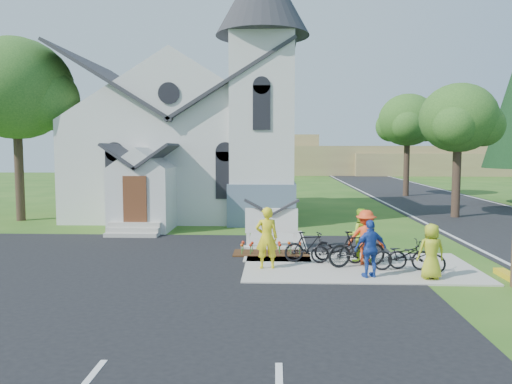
{
  "coord_description": "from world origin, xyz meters",
  "views": [
    {
      "loc": [
        -1.07,
        -14.67,
        3.65
      ],
      "look_at": [
        -1.83,
        5.0,
        1.93
      ],
      "focal_mm": 35.0,
      "sensor_mm": 36.0,
      "label": 1
    }
  ],
  "objects_px": {
    "bike_4": "(416,256)",
    "cyclist_4": "(431,251)",
    "church_sign": "(272,221)",
    "bike_0": "(338,250)",
    "cyclist_1": "(360,235)",
    "bike_1": "(309,246)",
    "bike_3": "(357,249)",
    "bike_2": "(402,255)",
    "cyclist_0": "(267,238)",
    "cyclist_2": "(371,249)",
    "cyclist_3": "(366,237)"
  },
  "relations": [
    {
      "from": "bike_4",
      "to": "cyclist_4",
      "type": "bearing_deg",
      "value": -145.17
    },
    {
      "from": "church_sign",
      "to": "bike_0",
      "type": "relative_size",
      "value": 1.32
    },
    {
      "from": "church_sign",
      "to": "cyclist_4",
      "type": "xyz_separation_m",
      "value": [
        4.44,
        -4.14,
        -0.2
      ]
    },
    {
      "from": "church_sign",
      "to": "cyclist_4",
      "type": "relative_size",
      "value": 1.42
    },
    {
      "from": "cyclist_1",
      "to": "bike_4",
      "type": "distance_m",
      "value": 1.96
    },
    {
      "from": "bike_1",
      "to": "bike_3",
      "type": "xyz_separation_m",
      "value": [
        1.42,
        -0.68,
        0.07
      ]
    },
    {
      "from": "bike_2",
      "to": "bike_4",
      "type": "distance_m",
      "value": 0.41
    },
    {
      "from": "cyclist_0",
      "to": "cyclist_1",
      "type": "height_order",
      "value": "cyclist_0"
    },
    {
      "from": "bike_1",
      "to": "bike_3",
      "type": "relative_size",
      "value": 0.87
    },
    {
      "from": "cyclist_0",
      "to": "cyclist_1",
      "type": "relative_size",
      "value": 1.09
    },
    {
      "from": "cyclist_1",
      "to": "bike_0",
      "type": "bearing_deg",
      "value": 21.37
    },
    {
      "from": "church_sign",
      "to": "bike_2",
      "type": "relative_size",
      "value": 1.26
    },
    {
      "from": "bike_2",
      "to": "bike_3",
      "type": "distance_m",
      "value": 1.32
    },
    {
      "from": "cyclist_1",
      "to": "bike_1",
      "type": "xyz_separation_m",
      "value": [
        -1.62,
        -0.1,
        -0.37
      ]
    },
    {
      "from": "cyclist_0",
      "to": "bike_0",
      "type": "distance_m",
      "value": 2.38
    },
    {
      "from": "cyclist_1",
      "to": "bike_3",
      "type": "distance_m",
      "value": 0.86
    },
    {
      "from": "cyclist_2",
      "to": "cyclist_3",
      "type": "height_order",
      "value": "cyclist_3"
    },
    {
      "from": "cyclist_1",
      "to": "cyclist_2",
      "type": "bearing_deg",
      "value": 86.03
    },
    {
      "from": "church_sign",
      "to": "bike_3",
      "type": "distance_m",
      "value": 3.87
    },
    {
      "from": "bike_1",
      "to": "bike_2",
      "type": "relative_size",
      "value": 0.92
    },
    {
      "from": "bike_0",
      "to": "bike_4",
      "type": "xyz_separation_m",
      "value": [
        2.2,
        -0.9,
        -0.0
      ]
    },
    {
      "from": "bike_0",
      "to": "cyclist_3",
      "type": "relative_size",
      "value": 0.98
    },
    {
      "from": "cyclist_0",
      "to": "cyclist_1",
      "type": "distance_m",
      "value": 3.13
    },
    {
      "from": "church_sign",
      "to": "cyclist_1",
      "type": "distance_m",
      "value": 3.49
    },
    {
      "from": "cyclist_1",
      "to": "bike_2",
      "type": "relative_size",
      "value": 0.97
    },
    {
      "from": "bike_2",
      "to": "bike_4",
      "type": "relative_size",
      "value": 1.06
    },
    {
      "from": "bike_4",
      "to": "bike_1",
      "type": "bearing_deg",
      "value": 94.64
    },
    {
      "from": "bike_1",
      "to": "bike_3",
      "type": "height_order",
      "value": "bike_3"
    },
    {
      "from": "cyclist_0",
      "to": "bike_3",
      "type": "height_order",
      "value": "cyclist_0"
    },
    {
      "from": "cyclist_2",
      "to": "cyclist_4",
      "type": "xyz_separation_m",
      "value": [
        1.64,
        -0.12,
        -0.04
      ]
    },
    {
      "from": "bike_2",
      "to": "bike_1",
      "type": "bearing_deg",
      "value": 66.0
    },
    {
      "from": "bike_3",
      "to": "cyclist_0",
      "type": "bearing_deg",
      "value": 80.9
    },
    {
      "from": "cyclist_1",
      "to": "cyclist_4",
      "type": "distance_m",
      "value": 2.65
    },
    {
      "from": "bike_3",
      "to": "bike_4",
      "type": "distance_m",
      "value": 1.73
    },
    {
      "from": "cyclist_0",
      "to": "cyclist_1",
      "type": "bearing_deg",
      "value": -166.09
    },
    {
      "from": "bike_3",
      "to": "cyclist_4",
      "type": "bearing_deg",
      "value": -140.86
    },
    {
      "from": "church_sign",
      "to": "cyclist_3",
      "type": "height_order",
      "value": "cyclist_3"
    },
    {
      "from": "cyclist_1",
      "to": "bike_2",
      "type": "xyz_separation_m",
      "value": [
        1.05,
        -1.16,
        -0.39
      ]
    },
    {
      "from": "bike_2",
      "to": "cyclist_4",
      "type": "distance_m",
      "value": 1.15
    },
    {
      "from": "cyclist_4",
      "to": "cyclist_2",
      "type": "bearing_deg",
      "value": -9.89
    },
    {
      "from": "bike_3",
      "to": "cyclist_4",
      "type": "height_order",
      "value": "cyclist_4"
    },
    {
      "from": "cyclist_4",
      "to": "bike_4",
      "type": "bearing_deg",
      "value": -85.82
    },
    {
      "from": "bike_3",
      "to": "bike_4",
      "type": "relative_size",
      "value": 1.12
    },
    {
      "from": "cyclist_3",
      "to": "bike_4",
      "type": "bearing_deg",
      "value": 167.36
    },
    {
      "from": "bike_0",
      "to": "cyclist_4",
      "type": "relative_size",
      "value": 1.08
    },
    {
      "from": "cyclist_0",
      "to": "bike_3",
      "type": "bearing_deg",
      "value": 179.95
    },
    {
      "from": "cyclist_1",
      "to": "cyclist_3",
      "type": "xyz_separation_m",
      "value": [
        0.12,
        -0.42,
        0.0
      ]
    },
    {
      "from": "cyclist_1",
      "to": "bike_1",
      "type": "bearing_deg",
      "value": 0.6
    },
    {
      "from": "bike_0",
      "to": "bike_1",
      "type": "bearing_deg",
      "value": 74.74
    },
    {
      "from": "church_sign",
      "to": "bike_4",
      "type": "distance_m",
      "value": 5.42
    }
  ]
}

